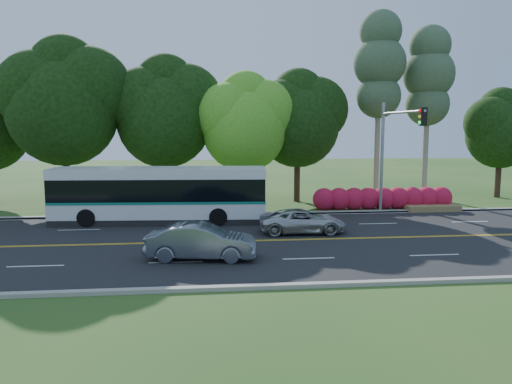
{
  "coord_description": "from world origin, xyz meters",
  "views": [
    {
      "loc": [
        -4.81,
        -23.47,
        5.51
      ],
      "look_at": [
        -2.14,
        2.0,
        2.13
      ],
      "focal_mm": 35.0,
      "sensor_mm": 36.0,
      "label": 1
    }
  ],
  "objects": [
    {
      "name": "bougainvillea_hedge",
      "position": [
        7.18,
        8.15,
        0.72
      ],
      "size": [
        9.5,
        2.25,
        1.5
      ],
      "color": "#A70D44",
      "rests_on": "ground"
    },
    {
      "name": "curb_north",
      "position": [
        0.0,
        7.15,
        0.07
      ],
      "size": [
        60.0,
        0.3,
        0.15
      ],
      "primitive_type": "cube",
      "color": "#9C978D",
      "rests_on": "ground"
    },
    {
      "name": "suv",
      "position": [
        0.24,
        1.53,
        0.64
      ],
      "size": [
        4.51,
        2.2,
        1.24
      ],
      "primitive_type": "imported",
      "rotation": [
        0.0,
        0.0,
        1.54
      ],
      "color": "#B5B8B9",
      "rests_on": "road"
    },
    {
      "name": "traffic_signal",
      "position": [
        6.49,
        5.4,
        4.67
      ],
      "size": [
        0.42,
        6.1,
        7.0
      ],
      "color": "gray",
      "rests_on": "ground"
    },
    {
      "name": "grass_verge",
      "position": [
        0.0,
        9.0,
        0.05
      ],
      "size": [
        60.0,
        4.0,
        0.1
      ],
      "primitive_type": "cube",
      "color": "#214B19",
      "rests_on": "ground"
    },
    {
      "name": "lane_markings",
      "position": [
        -0.09,
        0.0,
        0.02
      ],
      "size": [
        57.6,
        13.82,
        0.0
      ],
      "color": "gold",
      "rests_on": "road"
    },
    {
      "name": "sedan",
      "position": [
        -4.96,
        -3.13,
        0.77
      ],
      "size": [
        4.71,
        2.15,
        1.5
      ],
      "primitive_type": "imported",
      "rotation": [
        0.0,
        0.0,
        1.44
      ],
      "color": "slate",
      "rests_on": "road"
    },
    {
      "name": "transit_bus",
      "position": [
        -7.37,
        5.21,
        1.58
      ],
      "size": [
        12.16,
        3.32,
        3.15
      ],
      "rotation": [
        0.0,
        0.0,
        -0.06
      ],
      "color": "silver",
      "rests_on": "road"
    },
    {
      "name": "tree_row",
      "position": [
        -5.15,
        12.13,
        6.73
      ],
      "size": [
        44.7,
        9.1,
        13.84
      ],
      "color": "black",
      "rests_on": "ground"
    },
    {
      "name": "ground",
      "position": [
        0.0,
        0.0,
        0.0
      ],
      "size": [
        120.0,
        120.0,
        0.0
      ],
      "primitive_type": "plane",
      "color": "#214B19",
      "rests_on": "ground"
    },
    {
      "name": "road",
      "position": [
        0.0,
        0.0,
        0.01
      ],
      "size": [
        60.0,
        14.0,
        0.02
      ],
      "primitive_type": "cube",
      "color": "black",
      "rests_on": "ground"
    },
    {
      "name": "curb_south",
      "position": [
        0.0,
        -7.15,
        0.07
      ],
      "size": [
        60.0,
        0.3,
        0.15
      ],
      "primitive_type": "cube",
      "color": "#9C978D",
      "rests_on": "ground"
    }
  ]
}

